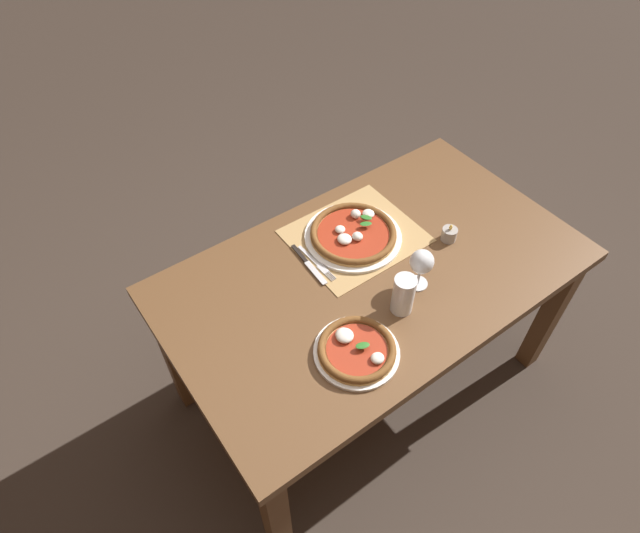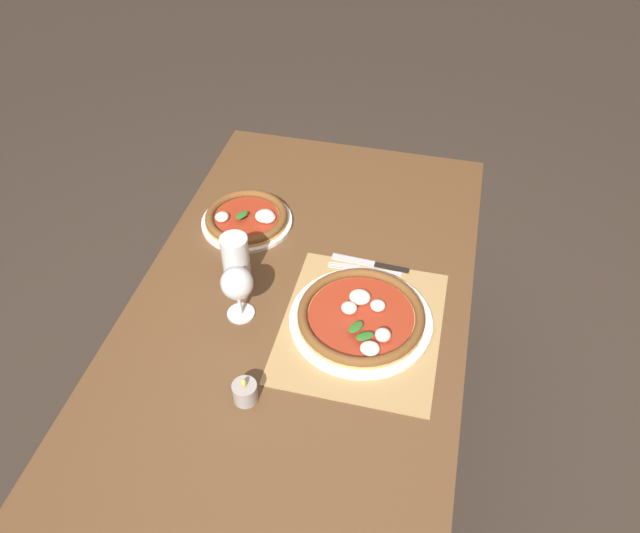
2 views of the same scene
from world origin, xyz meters
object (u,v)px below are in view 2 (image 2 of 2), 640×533
at_px(pint_glass, 236,260).
at_px(fork, 364,269).
at_px(wine_glass, 237,285).
at_px(votive_candle, 245,392).
at_px(knife, 370,263).
at_px(pizza_near, 361,317).
at_px(pizza_far, 247,218).

bearing_deg(pint_glass, fork, -71.11).
distance_m(wine_glass, votive_candle, 0.27).
relative_size(knife, votive_candle, 2.99).
height_order(pizza_near, knife, pizza_near).
height_order(pizza_far, votive_candle, votive_candle).
xyz_separation_m(pizza_near, pint_glass, (0.07, 0.35, 0.05)).
distance_m(pizza_near, votive_candle, 0.35).
distance_m(wine_glass, fork, 0.37).
relative_size(pizza_near, pint_glass, 2.46).
distance_m(knife, votive_candle, 0.53).
distance_m(pizza_far, knife, 0.39).
xyz_separation_m(fork, knife, (0.03, -0.01, 0.00)).
distance_m(pizza_far, pint_glass, 0.23).
height_order(fork, votive_candle, votive_candle).
xyz_separation_m(pizza_near, pizza_far, (0.30, 0.39, -0.00)).
height_order(wine_glass, fork, wine_glass).
bearing_deg(votive_candle, pizza_far, 17.82).
bearing_deg(pizza_far, knife, -103.16).
relative_size(fork, votive_candle, 2.79).
bearing_deg(fork, votive_candle, 158.42).
xyz_separation_m(pizza_far, wine_glass, (-0.34, -0.09, 0.09)).
bearing_deg(votive_candle, pizza_near, -36.75).
distance_m(wine_glass, knife, 0.39).
height_order(pint_glass, knife, pint_glass).
xyz_separation_m(pint_glass, votive_candle, (-0.35, -0.14, -0.05)).
bearing_deg(pizza_near, pint_glass, 78.00).
distance_m(pint_glass, votive_candle, 0.38).
height_order(pint_glass, fork, pint_glass).
height_order(knife, votive_candle, votive_candle).
bearing_deg(knife, wine_glass, 131.38).
relative_size(pint_glass, votive_candle, 2.01).
bearing_deg(pizza_near, pizza_far, 52.88).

